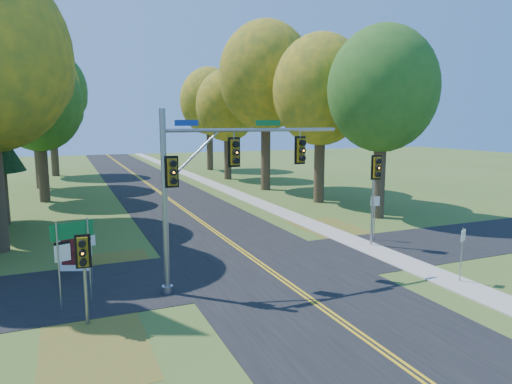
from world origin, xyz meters
name	(u,v)px	position (x,y,z in m)	size (l,w,h in m)	color
ground	(282,280)	(0.00, 0.00, 0.00)	(160.00, 160.00, 0.00)	#3E6022
road_main	(282,280)	(0.00, 0.00, 0.01)	(8.00, 160.00, 0.02)	black
road_cross	(263,266)	(0.00, 2.00, 0.01)	(60.00, 6.00, 0.02)	black
centerline_left	(280,280)	(-0.10, 0.00, 0.03)	(0.10, 160.00, 0.01)	gold
centerline_right	(285,279)	(0.10, 0.00, 0.03)	(0.10, 160.00, 0.01)	gold
sidewalk_east	(402,261)	(6.20, 0.00, 0.03)	(1.60, 160.00, 0.06)	#9E998E
leaf_patch_w_near	(108,271)	(-6.50, 4.00, 0.01)	(4.00, 6.00, 0.00)	brown
leaf_patch_e	(341,232)	(6.80, 6.00, 0.01)	(3.50, 8.00, 0.00)	brown
leaf_patch_w_far	(95,347)	(-7.50, -3.00, 0.01)	(3.00, 5.00, 0.00)	brown
tree_e_a	(383,90)	(11.57, 8.77, 8.53)	(7.20, 7.20, 12.73)	#38281C
tree_e_b	(321,90)	(10.97, 15.58, 8.90)	(7.60, 7.60, 13.33)	#38281C
tree_w_c	(39,103)	(-9.54, 24.47, 7.94)	(6.80, 6.80, 11.91)	#38281C
tree_e_c	(266,76)	(9.88, 23.69, 10.66)	(8.80, 8.80, 15.79)	#38281C
tree_w_d	(35,87)	(-10.13, 33.18, 9.78)	(8.20, 8.20, 14.56)	#38281C
tree_e_d	(228,106)	(9.26, 32.87, 8.24)	(7.00, 7.00, 12.32)	#38281C
tree_w_e	(51,91)	(-8.92, 44.09, 10.07)	(8.40, 8.40, 14.97)	#38281C
tree_e_e	(209,101)	(10.47, 43.58, 9.19)	(7.80, 7.80, 13.74)	#38281C
traffic_mast	(213,175)	(-2.80, 0.39, 4.45)	(7.62, 0.85, 6.91)	gray
east_signal_pole	(375,178)	(6.59, 2.72, 3.63)	(0.55, 0.64, 4.79)	gray
ped_signal_pole	(83,258)	(-7.63, -1.50, 2.24)	(0.48, 0.55, 3.02)	gray
route_sign_cluster	(73,246)	(-7.89, 0.27, 2.21)	(1.40, 0.51, 3.14)	gray
info_kiosk	(74,251)	(-7.84, 4.56, 0.91)	(1.30, 0.64, 1.83)	white
reg_sign_e_north	(375,209)	(7.50, 3.83, 1.72)	(0.46, 0.21, 2.52)	gray
reg_sign_e_south	(462,245)	(6.49, -3.07, 1.55)	(0.41, 0.21, 2.26)	gray
reg_sign_w	(91,249)	(-7.24, 2.43, 1.46)	(0.39, 0.18, 2.13)	gray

